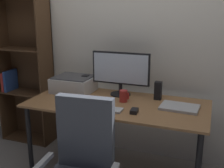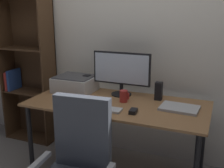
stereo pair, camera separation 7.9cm
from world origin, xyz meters
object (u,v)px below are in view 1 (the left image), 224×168
(monitor, at_px, (121,71))
(bookshelf, at_px, (25,71))
(desk, at_px, (117,111))
(coffee_mug, at_px, (124,96))
(laptop, at_px, (180,107))
(speaker_left, at_px, (86,83))
(speaker_right, at_px, (158,91))
(printer, at_px, (74,84))
(keyboard, at_px, (105,109))
(mouse, at_px, (134,111))

(monitor, bearing_deg, bookshelf, 173.50)
(desk, relative_size, bookshelf, 0.95)
(coffee_mug, bearing_deg, laptop, -0.38)
(desk, xyz_separation_m, coffee_mug, (0.05, 0.05, 0.13))
(speaker_left, height_order, speaker_right, same)
(speaker_left, bearing_deg, printer, -155.89)
(monitor, distance_m, printer, 0.52)
(printer, bearing_deg, bookshelf, 165.12)
(keyboard, distance_m, mouse, 0.25)
(mouse, xyz_separation_m, printer, (-0.75, 0.37, 0.06))
(speaker_left, distance_m, bookshelf, 0.87)
(keyboard, distance_m, bookshelf, 1.39)
(keyboard, height_order, mouse, mouse)
(printer, bearing_deg, desk, -18.42)
(bookshelf, bearing_deg, laptop, -10.22)
(coffee_mug, xyz_separation_m, speaker_left, (-0.47, 0.18, 0.03))
(keyboard, distance_m, speaker_left, 0.60)
(mouse, distance_m, laptop, 0.41)
(keyboard, bearing_deg, laptop, 21.93)
(speaker_right, relative_size, bookshelf, 0.10)
(keyboard, distance_m, laptop, 0.64)
(laptop, bearing_deg, speaker_right, 144.77)
(laptop, bearing_deg, speaker_left, 173.13)
(monitor, distance_m, coffee_mug, 0.28)
(keyboard, distance_m, coffee_mug, 0.27)
(monitor, bearing_deg, desk, -78.64)
(keyboard, bearing_deg, bookshelf, 153.05)
(laptop, xyz_separation_m, printer, (-1.09, 0.13, 0.07))
(keyboard, xyz_separation_m, mouse, (0.25, 0.02, 0.01))
(monitor, distance_m, speaker_right, 0.41)
(mouse, height_order, bookshelf, bookshelf)
(printer, bearing_deg, coffee_mug, -12.53)
(mouse, relative_size, speaker_right, 0.56)
(mouse, bearing_deg, printer, 150.39)
(laptop, height_order, bookshelf, bookshelf)
(printer, bearing_deg, monitor, 6.77)
(keyboard, height_order, speaker_right, speaker_right)
(monitor, xyz_separation_m, printer, (-0.49, -0.06, -0.17))
(monitor, bearing_deg, speaker_right, -1.20)
(monitor, xyz_separation_m, speaker_right, (0.38, -0.01, -0.16))
(speaker_right, bearing_deg, bookshelf, 174.73)
(keyboard, bearing_deg, coffee_mug, 71.89)
(monitor, distance_m, keyboard, 0.51)
(mouse, relative_size, speaker_left, 0.56)
(mouse, distance_m, speaker_right, 0.44)
(monitor, xyz_separation_m, keyboard, (0.02, -0.45, -0.24))
(coffee_mug, height_order, bookshelf, bookshelf)
(desk, height_order, mouse, mouse)
(mouse, xyz_separation_m, coffee_mug, (-0.17, 0.24, 0.04))
(keyboard, bearing_deg, speaker_right, 49.00)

